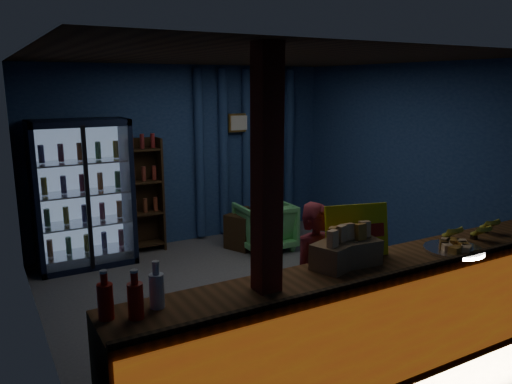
% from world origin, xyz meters
% --- Properties ---
extents(ground, '(4.60, 4.60, 0.00)m').
position_xyz_m(ground, '(0.00, 0.00, 0.00)').
color(ground, '#515154').
rests_on(ground, ground).
extents(room_walls, '(4.60, 4.60, 4.60)m').
position_xyz_m(room_walls, '(0.00, 0.00, 1.57)').
color(room_walls, navy).
rests_on(room_walls, ground).
extents(counter, '(4.40, 0.57, 0.99)m').
position_xyz_m(counter, '(0.00, -1.91, 0.48)').
color(counter, brown).
rests_on(counter, ground).
extents(support_post, '(0.16, 0.16, 2.60)m').
position_xyz_m(support_post, '(-1.05, -1.90, 1.30)').
color(support_post, maroon).
rests_on(support_post, ground).
extents(beverage_cooler, '(1.20, 0.62, 1.90)m').
position_xyz_m(beverage_cooler, '(-1.55, 1.92, 0.93)').
color(beverage_cooler, black).
rests_on(beverage_cooler, ground).
extents(bottle_shelf, '(0.50, 0.28, 1.60)m').
position_xyz_m(bottle_shelf, '(-0.70, 2.06, 0.79)').
color(bottle_shelf, '#382512').
rests_on(bottle_shelf, ground).
extents(curtain_folds, '(1.74, 0.14, 2.50)m').
position_xyz_m(curtain_folds, '(1.00, 2.14, 1.30)').
color(curtain_folds, navy).
rests_on(curtain_folds, room_walls).
extents(framed_picture, '(0.36, 0.04, 0.28)m').
position_xyz_m(framed_picture, '(0.85, 2.10, 1.75)').
color(framed_picture, gold).
rests_on(framed_picture, room_walls).
extents(shopkeeper, '(0.52, 0.36, 1.37)m').
position_xyz_m(shopkeeper, '(-0.27, -1.44, 0.69)').
color(shopkeeper, maroon).
rests_on(shopkeeper, ground).
extents(green_chair, '(0.75, 0.77, 0.68)m').
position_xyz_m(green_chair, '(0.81, 1.25, 0.34)').
color(green_chair, '#5FBF67').
rests_on(green_chair, ground).
extents(side_table, '(0.66, 0.59, 0.60)m').
position_xyz_m(side_table, '(0.62, 1.48, 0.25)').
color(side_table, '#382512').
rests_on(side_table, ground).
extents(yellow_sign, '(0.55, 0.24, 0.43)m').
position_xyz_m(yellow_sign, '(-0.06, -1.68, 1.17)').
color(yellow_sign, '#EDEC0C').
rests_on(yellow_sign, counter).
extents(soda_bottles, '(0.41, 0.18, 0.31)m').
position_xyz_m(soda_bottles, '(-1.95, -1.83, 1.08)').
color(soda_bottles, red).
rests_on(soda_bottles, counter).
extents(snack_box_left, '(0.33, 0.28, 0.33)m').
position_xyz_m(snack_box_left, '(-0.16, -1.81, 1.07)').
color(snack_box_left, '#967748').
rests_on(snack_box_left, counter).
extents(snack_box_centre, '(0.37, 0.34, 0.33)m').
position_xyz_m(snack_box_centre, '(-0.40, -1.81, 1.07)').
color(snack_box_centre, '#967748').
rests_on(snack_box_centre, counter).
extents(pastry_tray, '(0.50, 0.50, 0.08)m').
position_xyz_m(pastry_tray, '(0.74, -2.00, 0.98)').
color(pastry_tray, silver).
rests_on(pastry_tray, counter).
extents(banana_bunches, '(0.75, 0.29, 0.16)m').
position_xyz_m(banana_bunches, '(1.18, -1.83, 1.03)').
color(banana_bunches, gold).
rests_on(banana_bunches, counter).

